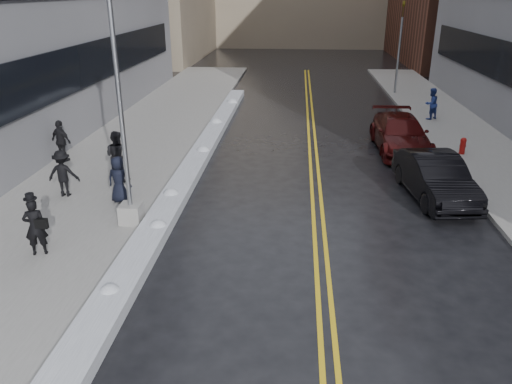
% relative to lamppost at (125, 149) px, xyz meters
% --- Properties ---
extents(ground, '(160.00, 160.00, 0.00)m').
position_rel_lamppost_xyz_m(ground, '(3.30, -2.00, -2.53)').
color(ground, black).
rests_on(ground, ground).
extents(sidewalk_west, '(5.50, 50.00, 0.15)m').
position_rel_lamppost_xyz_m(sidewalk_west, '(-2.45, 8.00, -2.46)').
color(sidewalk_west, gray).
rests_on(sidewalk_west, ground).
extents(sidewalk_east, '(4.00, 50.00, 0.15)m').
position_rel_lamppost_xyz_m(sidewalk_east, '(13.30, 8.00, -2.46)').
color(sidewalk_east, gray).
rests_on(sidewalk_east, ground).
extents(lane_line_left, '(0.12, 50.00, 0.01)m').
position_rel_lamppost_xyz_m(lane_line_left, '(5.65, 8.00, -2.53)').
color(lane_line_left, gold).
rests_on(lane_line_left, ground).
extents(lane_line_right, '(0.12, 50.00, 0.01)m').
position_rel_lamppost_xyz_m(lane_line_right, '(5.95, 8.00, -2.53)').
color(lane_line_right, gold).
rests_on(lane_line_right, ground).
extents(snow_ridge, '(0.90, 30.00, 0.34)m').
position_rel_lamppost_xyz_m(snow_ridge, '(0.85, 6.00, -2.36)').
color(snow_ridge, silver).
rests_on(snow_ridge, ground).
extents(lamppost, '(0.65, 0.65, 7.62)m').
position_rel_lamppost_xyz_m(lamppost, '(0.00, 0.00, 0.00)').
color(lamppost, gray).
rests_on(lamppost, sidewalk_west).
extents(fire_hydrant, '(0.26, 0.26, 0.73)m').
position_rel_lamppost_xyz_m(fire_hydrant, '(12.30, 8.00, -1.98)').
color(fire_hydrant, maroon).
rests_on(fire_hydrant, sidewalk_east).
extents(traffic_signal, '(0.16, 0.20, 6.00)m').
position_rel_lamppost_xyz_m(traffic_signal, '(11.80, 22.00, 0.87)').
color(traffic_signal, gray).
rests_on(traffic_signal, sidewalk_east).
extents(pedestrian_fedora, '(0.68, 0.55, 1.62)m').
position_rel_lamppost_xyz_m(pedestrian_fedora, '(-1.90, -2.16, -1.57)').
color(pedestrian_fedora, black).
rests_on(pedestrian_fedora, sidewalk_west).
extents(pedestrian_b, '(1.11, 0.98, 1.91)m').
position_rel_lamppost_xyz_m(pedestrian_b, '(-1.63, 3.60, -1.43)').
color(pedestrian_b, black).
rests_on(pedestrian_b, sidewalk_west).
extents(pedestrian_c, '(0.82, 0.57, 1.60)m').
position_rel_lamppost_xyz_m(pedestrian_c, '(-0.87, 1.55, -1.58)').
color(pedestrian_c, black).
rests_on(pedestrian_c, sidewalk_west).
extents(pedestrian_d, '(1.11, 0.80, 1.75)m').
position_rel_lamppost_xyz_m(pedestrian_d, '(-4.71, 5.59, -1.51)').
color(pedestrian_d, black).
rests_on(pedestrian_d, sidewalk_west).
extents(pedestrian_e, '(1.10, 0.68, 1.65)m').
position_rel_lamppost_xyz_m(pedestrian_e, '(-2.98, 1.93, -1.56)').
color(pedestrian_e, black).
rests_on(pedestrian_e, sidewalk_west).
extents(pedestrian_east, '(1.06, 1.01, 1.72)m').
position_rel_lamppost_xyz_m(pedestrian_east, '(12.39, 14.34, -1.52)').
color(pedestrian_east, navy).
rests_on(pedestrian_east, sidewalk_east).
extents(car_black, '(2.23, 4.90, 1.56)m').
position_rel_lamppost_xyz_m(car_black, '(9.89, 3.13, -1.75)').
color(car_black, black).
rests_on(car_black, ground).
extents(car_maroon, '(2.28, 5.43, 1.57)m').
position_rel_lamppost_xyz_m(car_maroon, '(9.72, 8.73, -1.75)').
color(car_maroon, '#3B0909').
rests_on(car_maroon, ground).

